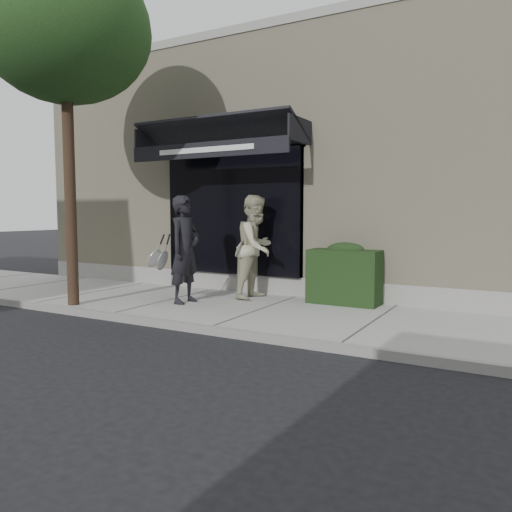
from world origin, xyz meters
The scene contains 8 objects.
ground centered at (0.00, 0.00, 0.00)m, with size 80.00×80.00×0.00m, color black.
sidewalk centered at (0.00, 0.00, 0.06)m, with size 20.00×3.00×0.12m, color gray.
curb centered at (0.00, -1.55, 0.07)m, with size 20.00×0.10×0.14m, color gray.
building_facade centered at (-0.01, 4.96, 2.74)m, with size 14.30×8.04×5.64m.
hedge centered at (1.10, 1.25, 0.66)m, with size 1.30×0.70×1.14m.
street_tree centered at (-3.20, -1.30, 4.98)m, with size 3.00×3.00×6.28m.
pedestrian_front centered at (-1.53, -0.14, 1.12)m, with size 0.78×0.87×2.00m.
pedestrian_back centered at (-0.62, 0.96, 1.13)m, with size 0.83×1.03×2.02m.
Camera 1 is at (4.11, -7.56, 1.80)m, focal length 35.00 mm.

